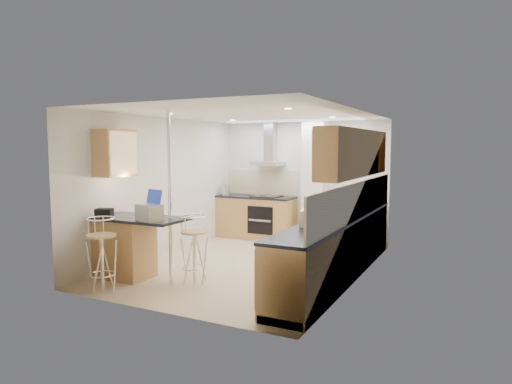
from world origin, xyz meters
The scene contains 16 objects.
ground centered at (0.00, 0.00, 0.00)m, with size 4.80×4.80×0.00m, color #D3B88C.
room_shell centered at (0.32, 0.38, 1.54)m, with size 3.64×4.84×2.51m.
right_counter centered at (1.50, 0.00, 0.46)m, with size 0.63×4.40×0.92m.
back_counter centered at (-0.95, 2.10, 0.46)m, with size 1.70×0.63×0.92m.
peninsula centered at (-1.12, -1.45, 0.48)m, with size 1.47×0.72×0.94m.
microwave centered at (1.52, -0.21, 1.08)m, with size 0.58×0.39×0.32m, color white.
laptop centered at (-0.75, -1.63, 1.06)m, with size 0.34×0.25×0.23m, color #A7AAB0.
bag centered at (-1.56, -1.68, 1.00)m, with size 0.24×0.17×0.13m, color black.
bar_stool_near centered at (-1.21, -2.10, 0.51)m, with size 0.42×0.42×1.03m, color tan, non-canonical shape.
bar_stool_end centered at (-0.28, -1.22, 0.50)m, with size 0.41×0.41×1.00m, color tan, non-canonical shape.
jar_a centered at (1.43, 1.36, 1.00)m, with size 0.12×0.12×0.17m, color white.
jar_b centered at (1.67, 0.48, 1.00)m, with size 0.11×0.11×0.15m, color white.
jar_c centered at (1.42, -0.49, 1.01)m, with size 0.14×0.14×0.18m, color #AFA88C.
jar_d centered at (1.54, -0.18, 0.99)m, with size 0.10×0.10×0.13m, color white.
bread_bin centered at (1.41, -0.87, 1.03)m, with size 0.32×0.41×0.22m, color white.
kettle centered at (-1.59, 1.93, 1.04)m, with size 0.16×0.16×0.24m, color #B5B7BA.
Camera 1 is at (3.44, -6.62, 1.98)m, focal length 32.00 mm.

